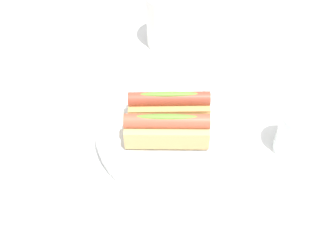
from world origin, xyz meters
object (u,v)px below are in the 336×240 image
at_px(hotdog_front, 167,129).
at_px(paper_towel_roll, 170,20).
at_px(water_glass, 296,134).
at_px(hotdog_back, 169,106).
at_px(serving_bowl, 168,132).

relative_size(hotdog_front, paper_towel_roll, 1.15).
bearing_deg(hotdog_front, water_glass, 7.34).
bearing_deg(hotdog_front, hotdog_back, 92.58).
height_order(hotdog_front, water_glass, hotdog_front).
bearing_deg(serving_bowl, hotdog_back, 92.58).
xyz_separation_m(hotdog_back, water_glass, (0.23, -0.03, -0.02)).
bearing_deg(water_glass, paper_towel_roll, 132.00).
height_order(hotdog_front, hotdog_back, same).
distance_m(hotdog_back, water_glass, 0.24).
xyz_separation_m(serving_bowl, water_glass, (0.23, 0.00, 0.02)).
bearing_deg(serving_bowl, water_glass, 0.60).
relative_size(serving_bowl, paper_towel_roll, 2.04).
xyz_separation_m(hotdog_front, water_glass, (0.23, 0.03, -0.02)).
distance_m(serving_bowl, water_glass, 0.23).
distance_m(hotdog_front, paper_towel_roll, 0.32).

